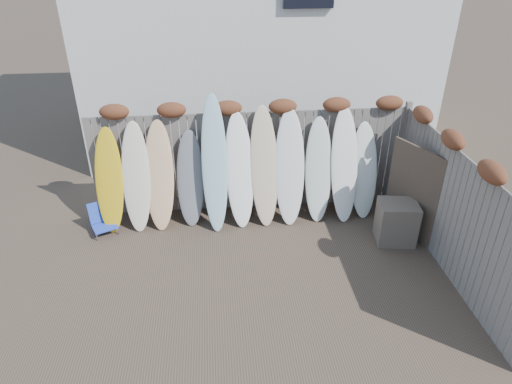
{
  "coord_description": "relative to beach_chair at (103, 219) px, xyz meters",
  "views": [
    {
      "loc": [
        -0.65,
        -5.52,
        4.83
      ],
      "look_at": [
        0.0,
        1.2,
        1.0
      ],
      "focal_mm": 32.0,
      "sensor_mm": 36.0,
      "label": 1
    }
  ],
  "objects": [
    {
      "name": "surfboard_5",
      "position": [
        2.55,
        0.17,
        0.78
      ],
      "size": [
        0.56,
        0.77,
        2.08
      ],
      "primitive_type": "ellipsoid",
      "rotation": [
        -0.31,
        0.0,
        0.06
      ],
      "color": "white",
      "rests_on": "ground"
    },
    {
      "name": "surfboard_2",
      "position": [
        1.09,
        0.21,
        0.72
      ],
      "size": [
        0.6,
        0.75,
        1.97
      ],
      "primitive_type": "ellipsoid",
      "rotation": [
        -0.31,
        0.0,
        -0.1
      ],
      "color": "#E8A58B",
      "rests_on": "ground"
    },
    {
      "name": "surfboard_10",
      "position": [
        4.93,
        0.23,
        0.64
      ],
      "size": [
        0.51,
        0.64,
        1.79
      ],
      "primitive_type": "ellipsoid",
      "rotation": [
        -0.31,
        0.0,
        -0.0
      ],
      "color": "silver",
      "rests_on": "ground"
    },
    {
      "name": "back_fence",
      "position": [
        2.84,
        0.62,
        0.92
      ],
      "size": [
        6.05,
        0.28,
        2.24
      ],
      "color": "slate",
      "rests_on": "ground"
    },
    {
      "name": "surfboard_6",
      "position": [
        3.01,
        0.2,
        0.82
      ],
      "size": [
        0.55,
        0.79,
        2.17
      ],
      "primitive_type": "ellipsoid",
      "rotation": [
        -0.31,
        0.0,
        0.05
      ],
      "color": "beige",
      "rests_on": "ground"
    },
    {
      "name": "right_fence",
      "position": [
        5.78,
        -1.52,
        0.88
      ],
      "size": [
        0.28,
        4.4,
        2.24
      ],
      "color": "slate",
      "rests_on": "ground"
    },
    {
      "name": "surfboard_0",
      "position": [
        0.19,
        0.2,
        0.68
      ],
      "size": [
        0.55,
        0.7,
        1.88
      ],
      "primitive_type": "ellipsoid",
      "rotation": [
        -0.31,
        0.0,
        -0.07
      ],
      "color": "gold",
      "rests_on": "ground"
    },
    {
      "name": "surfboard_8",
      "position": [
        4.04,
        0.21,
        0.7
      ],
      "size": [
        0.56,
        0.73,
        1.93
      ],
      "primitive_type": "ellipsoid",
      "rotation": [
        -0.31,
        0.0,
        -0.08
      ],
      "color": "silver",
      "rests_on": "ground"
    },
    {
      "name": "surfboard_9",
      "position": [
        4.52,
        0.18,
        0.8
      ],
      "size": [
        0.51,
        0.75,
        2.11
      ],
      "primitive_type": "ellipsoid",
      "rotation": [
        -0.31,
        0.0,
        0.01
      ],
      "color": "white",
      "rests_on": "ground"
    },
    {
      "name": "surfboard_3",
      "position": [
        1.64,
        0.26,
        0.61
      ],
      "size": [
        0.56,
        0.67,
        1.75
      ],
      "primitive_type": "ellipsoid",
      "rotation": [
        -0.31,
        0.0,
        -0.08
      ],
      "color": "slate",
      "rests_on": "ground"
    },
    {
      "name": "beach_chair",
      "position": [
        0.0,
        0.0,
        0.0
      ],
      "size": [
        0.57,
        0.58,
        0.56
      ],
      "color": "blue",
      "rests_on": "ground"
    },
    {
      "name": "surfboard_4",
      "position": [
        2.1,
        0.14,
        0.95
      ],
      "size": [
        0.47,
        0.85,
        2.42
      ],
      "primitive_type": "ellipsoid",
      "rotation": [
        -0.31,
        0.0,
        -0.01
      ],
      "color": "#98C3CD",
      "rests_on": "ground"
    },
    {
      "name": "house",
      "position": [
        3.29,
        4.73,
        2.94
      ],
      "size": [
        8.5,
        5.5,
        6.33
      ],
      "color": "silver",
      "rests_on": "ground"
    },
    {
      "name": "lattice_panel",
      "position": [
        5.56,
        -0.6,
        0.6
      ],
      "size": [
        0.51,
        1.06,
        1.71
      ],
      "primitive_type": "cube",
      "rotation": [
        0.0,
        0.0,
        0.42
      ],
      "color": "#342620",
      "rests_on": "ground"
    },
    {
      "name": "ground",
      "position": [
        2.78,
        -1.77,
        -0.26
      ],
      "size": [
        80.0,
        80.0,
        0.0
      ],
      "primitive_type": "plane",
      "color": "#493A2D"
    },
    {
      "name": "surfboard_1",
      "position": [
        0.67,
        0.2,
        0.72
      ],
      "size": [
        0.54,
        0.72,
        1.97
      ],
      "primitive_type": "ellipsoid",
      "rotation": [
        -0.31,
        0.0,
        -0.04
      ],
      "color": "beige",
      "rests_on": "ground"
    },
    {
      "name": "wooden_crate",
      "position": [
        5.26,
        -0.8,
        0.12
      ],
      "size": [
        0.72,
        0.63,
        0.77
      ],
      "primitive_type": "cube",
      "rotation": [
        0.0,
        0.0,
        -0.13
      ],
      "color": "brown",
      "rests_on": "ground"
    },
    {
      "name": "surfboard_7",
      "position": [
        3.49,
        0.18,
        0.8
      ],
      "size": [
        0.59,
        0.77,
        2.11
      ],
      "primitive_type": "ellipsoid",
      "rotation": [
        -0.31,
        0.0,
        -0.05
      ],
      "color": "white",
      "rests_on": "ground"
    }
  ]
}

